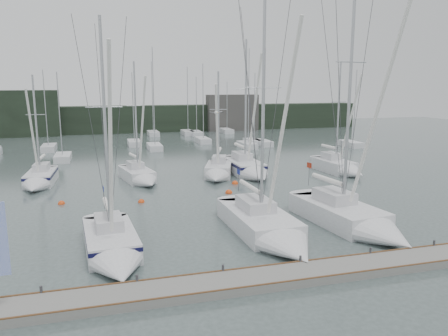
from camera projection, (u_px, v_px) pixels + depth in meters
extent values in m
plane|color=#42504E|center=(237.00, 245.00, 25.06)|extent=(160.00, 160.00, 0.00)
cube|color=slate|center=(270.00, 278.00, 20.30)|extent=(24.00, 2.00, 0.40)
cube|color=black|center=(139.00, 119.00, 83.12)|extent=(90.00, 4.00, 5.00)
cube|color=black|center=(23.00, 114.00, 75.56)|extent=(12.00, 3.00, 8.00)
cube|color=#42403D|center=(232.00, 113.00, 85.89)|extent=(10.00, 3.00, 7.00)
cube|color=silver|center=(203.00, 141.00, 68.31)|extent=(1.80, 4.50, 0.90)
cylinder|color=#A5A9AD|center=(203.00, 101.00, 66.68)|extent=(0.12, 0.12, 11.27)
cube|color=silver|center=(155.00, 147.00, 61.08)|extent=(1.80, 4.50, 0.90)
cylinder|color=#A5A9AD|center=(154.00, 97.00, 59.28)|extent=(0.12, 0.12, 13.14)
cube|color=silver|center=(188.00, 133.00, 78.83)|extent=(1.80, 4.50, 0.90)
cylinder|color=#A5A9AD|center=(188.00, 99.00, 77.21)|extent=(0.12, 0.12, 11.22)
cube|color=silver|center=(63.00, 158.00, 52.37)|extent=(1.80, 4.50, 0.90)
cylinder|color=#A5A9AD|center=(59.00, 114.00, 50.90)|extent=(0.12, 0.12, 9.66)
cube|color=silver|center=(153.00, 134.00, 77.67)|extent=(1.80, 4.50, 0.90)
cylinder|color=#A5A9AD|center=(152.00, 97.00, 75.97)|extent=(0.12, 0.12, 12.07)
cube|color=silver|center=(226.00, 131.00, 81.93)|extent=(1.80, 4.50, 0.90)
cylinder|color=#A5A9AD|center=(227.00, 106.00, 80.55)|extent=(0.12, 0.12, 8.65)
cube|color=silver|center=(351.00, 144.00, 64.07)|extent=(1.80, 4.50, 0.90)
cylinder|color=#A5A9AD|center=(355.00, 106.00, 62.54)|extent=(0.12, 0.12, 10.29)
cube|color=silver|center=(134.00, 143.00, 65.10)|extent=(1.80, 4.50, 0.90)
cylinder|color=#A5A9AD|center=(133.00, 107.00, 63.61)|extent=(0.12, 0.12, 9.91)
cube|color=silver|center=(253.00, 142.00, 66.39)|extent=(1.80, 4.50, 0.90)
cylinder|color=#A5A9AD|center=(255.00, 107.00, 64.90)|extent=(0.12, 0.12, 9.82)
cube|color=silver|center=(263.00, 143.00, 65.36)|extent=(1.80, 4.50, 0.90)
cylinder|color=#A5A9AD|center=(265.00, 95.00, 63.53)|extent=(0.12, 0.12, 13.33)
cube|color=silver|center=(247.00, 145.00, 62.95)|extent=(1.80, 4.50, 0.90)
cylinder|color=#A5A9AD|center=(249.00, 96.00, 61.15)|extent=(0.12, 0.12, 13.09)
cube|color=silver|center=(49.00, 148.00, 60.26)|extent=(1.80, 4.50, 0.90)
cylinder|color=#A5A9AD|center=(45.00, 108.00, 58.74)|extent=(0.12, 0.12, 10.15)
cube|color=silver|center=(196.00, 134.00, 77.59)|extent=(1.80, 4.50, 0.90)
cylinder|color=#A5A9AD|center=(196.00, 104.00, 76.13)|extent=(0.12, 0.12, 9.51)
cube|color=silver|center=(110.00, 242.00, 24.36)|extent=(3.08, 6.00, 1.37)
cone|color=silver|center=(120.00, 271.00, 20.52)|extent=(2.84, 2.68, 2.66)
cube|color=silver|center=(109.00, 222.00, 24.59)|extent=(1.63, 2.43, 0.64)
cylinder|color=#A5A9AD|center=(105.00, 129.00, 22.76)|extent=(0.16, 0.16, 11.35)
cylinder|color=white|center=(107.00, 205.00, 25.08)|extent=(0.47, 2.85, 0.26)
cube|color=#0E0E33|center=(110.00, 234.00, 24.27)|extent=(3.10, 6.02, 0.23)
cube|color=navy|center=(103.00, 189.00, 26.76)|extent=(0.06, 0.50, 0.33)
cube|color=silver|center=(258.00, 223.00, 27.60)|extent=(3.42, 7.19, 1.51)
cone|color=silver|center=(294.00, 251.00, 22.85)|extent=(3.30, 3.13, 3.22)
cube|color=silver|center=(255.00, 204.00, 27.86)|extent=(1.85, 2.89, 0.70)
cylinder|color=#A5A9AD|center=(263.00, 110.00, 25.76)|extent=(0.18, 0.18, 12.77)
cylinder|color=white|center=(250.00, 187.00, 28.54)|extent=(0.38, 3.47, 0.28)
cube|color=navy|center=(239.00, 172.00, 30.62)|extent=(0.04, 0.54, 0.36)
cube|color=silver|center=(338.00, 215.00, 29.05)|extent=(3.99, 7.17, 1.62)
cone|color=silver|center=(392.00, 239.00, 24.61)|extent=(3.55, 3.28, 3.24)
cube|color=silver|center=(334.00, 196.00, 29.32)|extent=(2.08, 2.92, 0.76)
cylinder|color=#A5A9AD|center=(350.00, 87.00, 27.02)|extent=(0.19, 0.19, 15.17)
cylinder|color=white|center=(327.00, 179.00, 29.89)|extent=(0.68, 3.36, 0.30)
cube|color=#A42B15|center=(309.00, 165.00, 31.84)|extent=(0.09, 0.58, 0.39)
cube|color=silver|center=(41.00, 179.00, 40.53)|extent=(2.58, 5.38, 1.40)
cone|color=silver|center=(34.00, 188.00, 36.93)|extent=(2.44, 2.37, 2.34)
cube|color=silver|center=(41.00, 167.00, 40.78)|extent=(1.38, 2.17, 0.65)
cylinder|color=#A5A9AD|center=(36.00, 124.00, 39.20)|extent=(0.17, 0.17, 8.75)
cylinder|color=white|center=(42.00, 157.00, 41.18)|extent=(0.38, 2.59, 0.26)
cube|color=#0E0E33|center=(41.00, 174.00, 40.44)|extent=(2.60, 5.40, 0.23)
cube|color=silver|center=(137.00, 176.00, 41.78)|extent=(3.24, 5.22, 1.38)
cone|color=silver|center=(148.00, 183.00, 38.77)|extent=(2.67, 2.51, 2.30)
cube|color=silver|center=(135.00, 165.00, 41.98)|extent=(1.63, 2.16, 0.64)
cylinder|color=#A5A9AD|center=(136.00, 117.00, 40.40)|extent=(0.17, 0.17, 10.00)
cylinder|color=white|center=(133.00, 156.00, 42.27)|extent=(0.74, 2.37, 0.26)
cube|color=silver|center=(219.00, 171.00, 43.86)|extent=(3.88, 5.33, 1.52)
cone|color=silver|center=(216.00, 178.00, 40.51)|extent=(2.97, 2.74, 2.43)
cube|color=silver|center=(219.00, 159.00, 44.14)|extent=(1.90, 2.25, 0.71)
cylinder|color=#A5A9AD|center=(218.00, 119.00, 42.52)|extent=(0.18, 0.18, 9.05)
cylinder|color=white|center=(219.00, 150.00, 44.42)|extent=(1.04, 2.30, 0.28)
cube|color=silver|center=(244.00, 168.00, 45.29)|extent=(2.89, 6.39, 1.63)
cone|color=silver|center=(259.00, 177.00, 41.01)|extent=(2.85, 2.76, 2.82)
cube|color=silver|center=(242.00, 156.00, 45.57)|extent=(1.58, 2.56, 0.76)
cylinder|color=#A5A9AD|center=(246.00, 102.00, 43.56)|extent=(0.20, 0.20, 12.06)
cylinder|color=white|center=(240.00, 146.00, 46.07)|extent=(0.34, 3.11, 0.30)
cube|color=#0E0E33|center=(244.00, 163.00, 45.19)|extent=(2.91, 6.41, 0.27)
cube|color=silver|center=(334.00, 167.00, 46.05)|extent=(2.96, 5.33, 1.52)
cone|color=silver|center=(355.00, 173.00, 42.69)|extent=(2.71, 2.40, 2.54)
cube|color=silver|center=(331.00, 156.00, 46.31)|extent=(1.56, 2.16, 0.71)
cylinder|color=#A5A9AD|center=(338.00, 112.00, 44.61)|extent=(0.18, 0.18, 10.11)
cylinder|color=white|center=(329.00, 147.00, 46.61)|extent=(0.49, 2.52, 0.28)
sphere|color=#E04613|center=(141.00, 202.00, 34.06)|extent=(0.51, 0.51, 0.51)
sphere|color=#E04613|center=(235.00, 184.00, 40.33)|extent=(0.59, 0.59, 0.59)
sphere|color=#E04613|center=(62.00, 204.00, 33.55)|extent=(0.53, 0.53, 0.53)
cube|color=blue|center=(0.00, 239.00, 16.65)|extent=(0.59, 0.08, 2.95)
ellipsoid|color=white|center=(216.00, 113.00, 26.38)|extent=(0.32, 0.43, 0.18)
cube|color=gray|center=(213.00, 112.00, 26.24)|extent=(0.41, 0.25, 0.10)
cube|color=gray|center=(219.00, 112.00, 26.52)|extent=(0.41, 0.25, 0.10)
sphere|color=#E04613|center=(229.00, 193.00, 36.90)|extent=(0.60, 0.60, 0.60)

